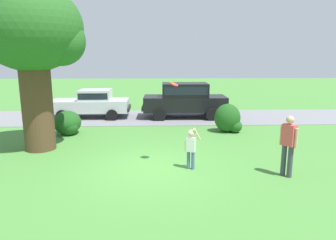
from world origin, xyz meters
name	(u,v)px	position (x,y,z in m)	size (l,w,h in m)	color
ground_plane	(150,168)	(0.00, 0.00, 0.00)	(80.00, 80.00, 0.00)	#478438
driveway_strip	(153,117)	(0.00, 7.92, 0.01)	(28.00, 4.40, 0.02)	slate
oak_tree_large	(33,36)	(-4.02, 2.17, 4.01)	(3.58, 3.55, 5.79)	#513823
shrub_near_tree	(68,123)	(-3.68, 4.27, 0.48)	(1.17, 1.35, 1.02)	#1E511C
shrub_centre_left	(228,119)	(3.41, 4.44, 0.59)	(1.22, 0.99, 1.28)	#1E511C
parked_sedan	(92,102)	(-3.41, 8.02, 0.85)	(4.44, 2.17, 1.56)	silver
parked_suv	(185,98)	(1.74, 7.83, 1.08)	(4.72, 2.15, 1.92)	black
child_thrower	(191,146)	(1.23, -0.15, 0.72)	(0.48, 0.25, 1.29)	#4C608C
frisbee	(174,84)	(0.73, 0.23, 2.53)	(0.29, 0.28, 0.16)	red
adult_onlooker	(288,143)	(3.87, -0.80, 0.98)	(0.39, 0.45, 1.74)	#3F3F4C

